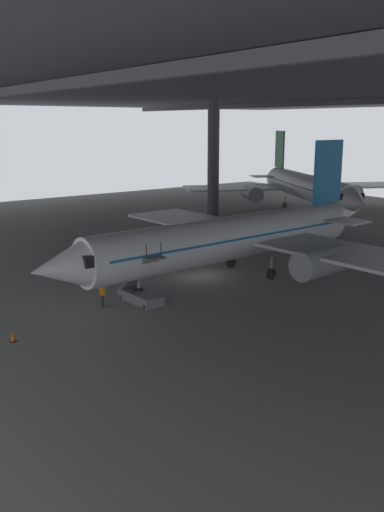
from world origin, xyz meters
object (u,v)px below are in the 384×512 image
(airplane_distant, at_px, (306,187))
(boarding_stairs, at_px, (141,292))
(crew_worker_by_stairs, at_px, (102,293))
(traffic_cone_orange, at_px, (13,337))
(airplane_main, at_px, (234,237))

(airplane_distant, bearing_deg, boarding_stairs, -62.13)
(crew_worker_by_stairs, bearing_deg, airplane_distant, 115.71)
(boarding_stairs, distance_m, traffic_cone_orange, 9.95)
(boarding_stairs, relative_size, traffic_cone_orange, 7.54)
(airplane_main, distance_m, traffic_cone_orange, 19.72)
(crew_worker_by_stairs, xyz_separation_m, airplane_distant, (-21.19, 44.00, 2.40))
(traffic_cone_orange, bearing_deg, crew_worker_by_stairs, 108.57)
(airplane_main, height_order, crew_worker_by_stairs, airplane_main)
(crew_worker_by_stairs, relative_size, traffic_cone_orange, 2.87)
(boarding_stairs, relative_size, crew_worker_by_stairs, 2.63)
(airplane_main, relative_size, airplane_distant, 1.03)
(airplane_distant, xyz_separation_m, traffic_cone_orange, (23.57, -51.10, -3.09))
(boarding_stairs, xyz_separation_m, crew_worker_by_stairs, (-0.66, -2.70, 0.27))
(airplane_main, bearing_deg, airplane_distant, 123.25)
(crew_worker_by_stairs, relative_size, airplane_distant, 0.05)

